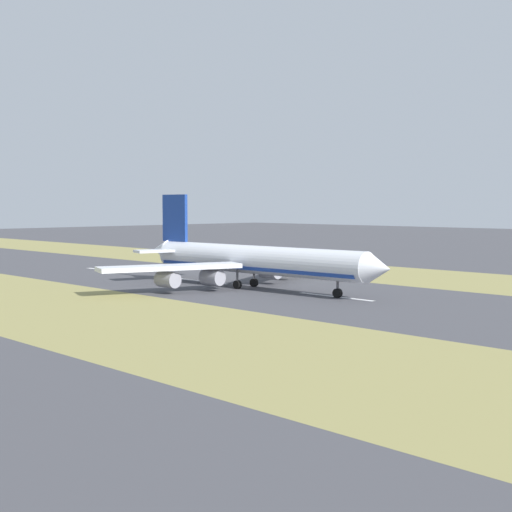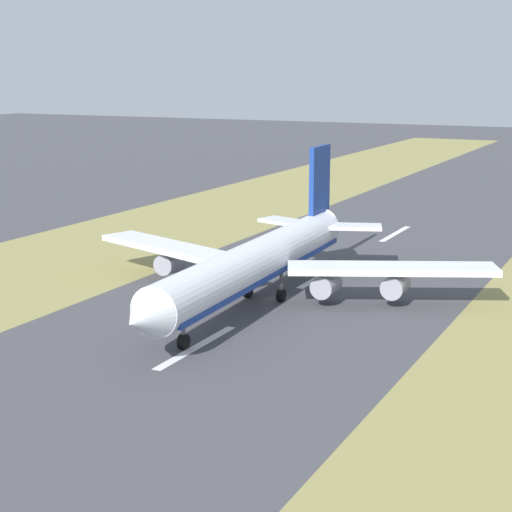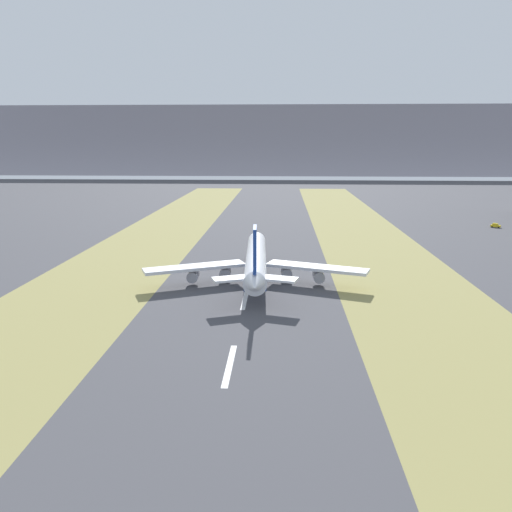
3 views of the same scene
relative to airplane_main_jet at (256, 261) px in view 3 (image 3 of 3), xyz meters
The scene contains 9 objects.
ground_plane 6.65m from the airplane_main_jet, 134.04° to the right, with size 800.00×800.00×0.00m, color #424247.
grass_median_west 47.39m from the airplane_main_jet, behind, with size 40.00×600.00×0.01m, color olive.
grass_median_east 43.50m from the airplane_main_jet, ahead, with size 40.00×600.00×0.01m, color olive.
centreline_dash_near 58.44m from the airplane_main_jet, 91.94° to the right, with size 1.20×18.00×0.01m, color silver.
centreline_dash_mid 19.17m from the airplane_main_jet, 96.20° to the right, with size 1.20×18.00×0.01m, color silver.
centreline_dash_far 22.80m from the airplane_main_jet, 95.13° to the left, with size 1.20×18.00×0.01m, color silver.
airplane_main_jet is the anchor object (origin of this frame).
apron_car 148.74m from the airplane_main_jet, 41.93° to the left, with size 4.68×3.87×2.03m.
mountain_ridge 519.17m from the airplane_main_jet, 90.22° to the left, with size 800.00×120.00×82.43m, color gray.
Camera 3 is at (9.19, -141.18, 40.41)m, focal length 35.00 mm.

